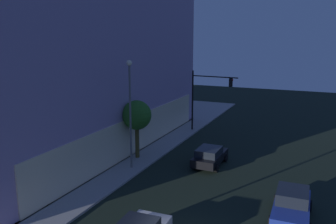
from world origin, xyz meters
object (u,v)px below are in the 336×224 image
(modern_building, at_px, (15,35))
(sidewalk_tree, at_px, (137,116))
(traffic_light_far_corner, at_px, (206,92))
(car_blue, at_px, (292,205))
(street_lamp_sidewalk, at_px, (130,102))
(car_black, at_px, (210,156))

(modern_building, distance_m, sidewalk_tree, 16.06)
(modern_building, bearing_deg, traffic_light_far_corner, -60.55)
(sidewalk_tree, height_order, car_blue, sidewalk_tree)
(street_lamp_sidewalk, bearing_deg, traffic_light_far_corner, -8.12)
(modern_building, bearing_deg, car_black, -90.30)
(street_lamp_sidewalk, distance_m, car_black, 7.99)
(street_lamp_sidewalk, xyz_separation_m, car_blue, (-3.03, -12.53, -4.65))
(modern_building, height_order, car_black, modern_building)
(modern_building, xyz_separation_m, sidewalk_tree, (-1.15, -14.50, -6.80))
(traffic_light_far_corner, bearing_deg, car_blue, -146.73)
(modern_building, xyz_separation_m, street_lamp_sidewalk, (-3.52, -15.26, -5.18))
(modern_building, height_order, car_blue, modern_building)
(traffic_light_far_corner, bearing_deg, car_black, -159.73)
(street_lamp_sidewalk, bearing_deg, car_blue, -103.60)
(sidewalk_tree, xyz_separation_m, car_blue, (-5.40, -13.29, -3.03))
(street_lamp_sidewalk, relative_size, sidewalk_tree, 1.70)
(traffic_light_far_corner, height_order, sidewalk_tree, traffic_light_far_corner)
(traffic_light_far_corner, height_order, street_lamp_sidewalk, street_lamp_sidewalk)
(modern_building, distance_m, street_lamp_sidewalk, 16.50)
(car_blue, relative_size, car_black, 1.10)
(car_black, bearing_deg, car_blue, -132.48)
(traffic_light_far_corner, distance_m, car_blue, 19.77)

